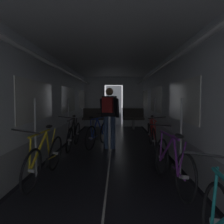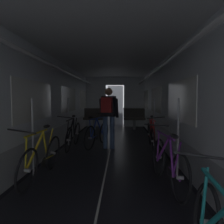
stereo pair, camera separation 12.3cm
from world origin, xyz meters
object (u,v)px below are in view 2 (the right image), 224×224
at_px(bench_seat_far_left, 94,117).
at_px(bicycle_black, 73,135).
at_px(bicycle_red, 151,136).
at_px(bench_seat_far_right, 134,117).
at_px(person_cyclist_aisle, 108,112).
at_px(bicycle_purple, 168,163).
at_px(bicycle_yellow, 42,158).
at_px(bicycle_blue_in_aisle, 97,133).

relative_size(bench_seat_far_left, bicycle_black, 0.58).
height_order(bicycle_black, bicycle_red, bicycle_black).
xyz_separation_m(bench_seat_far_right, bicycle_black, (-1.95, -3.78, -0.19)).
bearing_deg(bench_seat_far_right, bicycle_black, -117.26).
relative_size(bicycle_red, person_cyclist_aisle, 1.00).
distance_m(bicycle_black, bicycle_purple, 3.29).
relative_size(bicycle_black, bicycle_yellow, 1.00).
distance_m(bench_seat_far_right, bicycle_purple, 6.34).
distance_m(bench_seat_far_right, bicycle_blue_in_aisle, 3.76).
bearing_deg(bicycle_yellow, bicycle_blue_in_aisle, 75.28).
bearing_deg(bicycle_red, bench_seat_far_left, 117.89).
relative_size(bench_seat_far_right, bicycle_yellow, 0.58).
xyz_separation_m(bench_seat_far_right, bicycle_purple, (0.13, -6.33, -0.18)).
bearing_deg(person_cyclist_aisle, bicycle_red, -1.22).
bearing_deg(bicycle_yellow, bicycle_red, 46.05).
xyz_separation_m(bicycle_yellow, person_cyclist_aisle, (1.02, 2.30, 0.63)).
height_order(bench_seat_far_right, bicycle_purple, bench_seat_far_right).
bearing_deg(bench_seat_far_left, bicycle_black, -92.22).
bearing_deg(bicycle_red, bicycle_yellow, -133.95).
bearing_deg(person_cyclist_aisle, bicycle_purple, -66.94).
bearing_deg(bicycle_black, bench_seat_far_left, 87.78).
relative_size(bicycle_yellow, person_cyclist_aisle, 1.01).
height_order(person_cyclist_aisle, bicycle_blue_in_aisle, person_cyclist_aisle).
bearing_deg(bench_seat_far_left, bicycle_yellow, -91.55).
distance_m(bicycle_purple, person_cyclist_aisle, 2.82).
bearing_deg(bench_seat_far_right, bench_seat_far_left, 180.00).
relative_size(bench_seat_far_left, bicycle_red, 0.58).
relative_size(bicycle_yellow, bicycle_red, 1.00).
xyz_separation_m(bicycle_black, person_cyclist_aisle, (1.00, -0.03, 0.63)).
xyz_separation_m(bench_seat_far_right, bicycle_red, (0.23, -3.83, -0.19)).
relative_size(bench_seat_far_right, bicycle_black, 0.58).
height_order(bench_seat_far_right, person_cyclist_aisle, person_cyclist_aisle).
distance_m(bench_seat_far_right, bicycle_red, 3.84).
xyz_separation_m(bicycle_black, bicycle_blue_in_aisle, (0.66, 0.25, 0.00)).
bearing_deg(bicycle_black, bicycle_purple, -50.93).
xyz_separation_m(bench_seat_far_left, bicycle_red, (2.03, -3.83, -0.19)).
xyz_separation_m(bicycle_yellow, bicycle_blue_in_aisle, (0.68, 2.57, 0.00)).
xyz_separation_m(bicycle_purple, bicycle_yellow, (-2.09, 0.23, -0.00)).
xyz_separation_m(bicycle_purple, person_cyclist_aisle, (-1.08, 2.53, 0.63)).
height_order(bicycle_purple, bicycle_red, bicycle_red).
height_order(bench_seat_far_left, bicycle_purple, bench_seat_far_left).
distance_m(bicycle_black, bicycle_red, 2.17).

